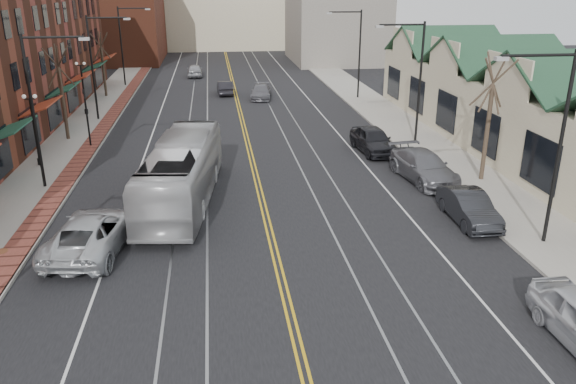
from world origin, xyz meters
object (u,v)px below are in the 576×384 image
object	(u,v)px
parked_suv	(91,233)
parked_car_b	(469,207)
parked_car_c	(424,167)
parked_car_d	(373,140)
transit_bus	(182,173)

from	to	relation	value
parked_suv	parked_car_b	xyz separation A→B (m)	(16.80, 0.79, -0.09)
parked_suv	parked_car_c	xyz separation A→B (m)	(16.80, 6.68, -0.01)
parked_car_b	parked_suv	bearing A→B (deg)	-176.71
parked_suv	parked_car_d	world-z (taller)	parked_car_d
parked_car_c	parked_car_d	xyz separation A→B (m)	(-1.29, 5.81, 0.03)
parked_car_b	parked_car_c	bearing A→B (deg)	90.61
parked_car_b	parked_car_c	distance (m)	5.90
parked_suv	parked_car_c	size ratio (longest dim) A/B	1.05
transit_bus	parked_car_b	bearing A→B (deg)	169.60
transit_bus	parked_car_b	distance (m)	13.94
parked_car_d	parked_car_b	bearing A→B (deg)	-88.47
transit_bus	parked_car_b	xyz separation A→B (m)	(13.26, -4.22, -0.88)
parked_car_c	parked_suv	bearing A→B (deg)	-165.73
transit_bus	parked_car_d	world-z (taller)	transit_bus
parked_suv	parked_car_b	world-z (taller)	parked_suv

